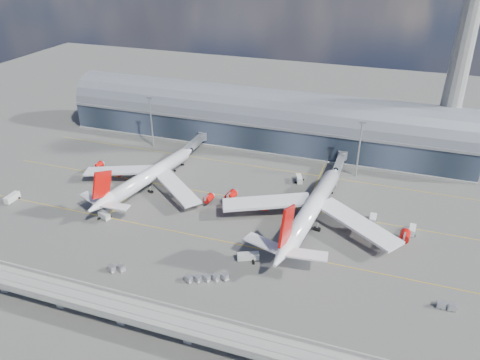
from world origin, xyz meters
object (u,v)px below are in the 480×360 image
(floodlight_mast_left, at_px, (151,121))
(service_truck_3, at_px, (412,230))
(service_truck_5, at_px, (299,179))
(airliner_right, at_px, (311,211))
(service_truck_0, at_px, (12,198))
(service_truck_1, at_px, (104,216))
(service_truck_2, at_px, (248,256))
(service_truck_4, at_px, (373,220))
(floodlight_mast_right, at_px, (359,148))
(cargo_train_0, at_px, (117,268))
(cargo_train_1, at_px, (207,278))
(cargo_train_2, at_px, (447,306))
(control_tower, at_px, (463,50))
(airliner_left, at_px, (146,177))

(floodlight_mast_left, distance_m, service_truck_3, 130.75)
(service_truck_5, bearing_deg, airliner_right, -91.66)
(service_truck_0, distance_m, service_truck_3, 154.03)
(service_truck_1, xyz_separation_m, service_truck_3, (109.15, 27.66, -0.03))
(service_truck_2, bearing_deg, service_truck_4, -70.18)
(floodlight_mast_right, distance_m, service_truck_3, 47.18)
(cargo_train_0, bearing_deg, cargo_train_1, -54.69)
(service_truck_5, bearing_deg, service_truck_3, -49.40)
(service_truck_0, height_order, service_truck_1, service_truck_0)
(airliner_right, xyz_separation_m, cargo_train_0, (-52.53, -46.18, -4.98))
(floodlight_mast_left, relative_size, cargo_train_2, 4.51)
(service_truck_5, bearing_deg, cargo_train_2, -68.45)
(service_truck_0, bearing_deg, service_truck_4, 10.51)
(service_truck_1, distance_m, cargo_train_0, 32.63)
(service_truck_5, bearing_deg, floodlight_mast_right, 9.73)
(service_truck_4, bearing_deg, cargo_train_1, -132.42)
(floodlight_mast_left, bearing_deg, cargo_train_1, -52.90)
(floodlight_mast_left, bearing_deg, service_truck_5, -9.82)
(service_truck_3, height_order, service_truck_4, service_truck_4)
(airliner_right, bearing_deg, service_truck_0, -163.47)
(control_tower, relative_size, airliner_right, 1.42)
(floodlight_mast_left, distance_m, service_truck_2, 103.90)
(service_truck_2, xyz_separation_m, service_truck_4, (36.58, 35.95, 0.15))
(floodlight_mast_left, relative_size, cargo_train_1, 1.96)
(service_truck_2, relative_size, cargo_train_0, 1.25)
(airliner_left, bearing_deg, cargo_train_1, -34.06)
(control_tower, bearing_deg, airliner_right, -122.38)
(airliner_right, relative_size, service_truck_5, 12.00)
(cargo_train_0, bearing_deg, floodlight_mast_left, 46.96)
(airliner_right, distance_m, service_truck_3, 36.46)
(service_truck_3, bearing_deg, cargo_train_1, -137.56)
(floodlight_mast_right, relative_size, airliner_right, 0.35)
(control_tower, distance_m, airliner_left, 142.26)
(control_tower, relative_size, service_truck_4, 20.09)
(airliner_left, bearing_deg, service_truck_1, -88.41)
(control_tower, relative_size, cargo_train_1, 7.87)
(service_truck_1, distance_m, service_truck_2, 58.97)
(control_tower, xyz_separation_m, service_truck_0, (-162.02, -94.98, -50.14))
(service_truck_3, relative_size, service_truck_5, 0.93)
(service_truck_4, xyz_separation_m, cargo_train_0, (-74.23, -55.04, -0.50))
(airliner_right, xyz_separation_m, service_truck_2, (-14.88, -27.09, -4.63))
(floodlight_mast_right, height_order, airliner_right, floodlight_mast_right)
(cargo_train_1, bearing_deg, cargo_train_2, -56.35)
(service_truck_4, bearing_deg, service_truck_5, 145.31)
(cargo_train_2, bearing_deg, service_truck_2, 85.69)
(service_truck_2, bearing_deg, service_truck_0, 62.46)
(floodlight_mast_right, relative_size, cargo_train_0, 4.38)
(floodlight_mast_left, distance_m, airliner_left, 45.74)
(control_tower, xyz_separation_m, airliner_left, (-115.76, -68.72, -45.99))
(cargo_train_1, bearing_deg, airliner_left, 69.91)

